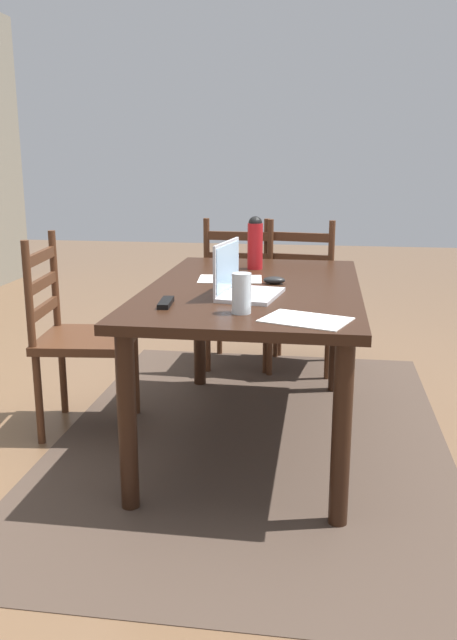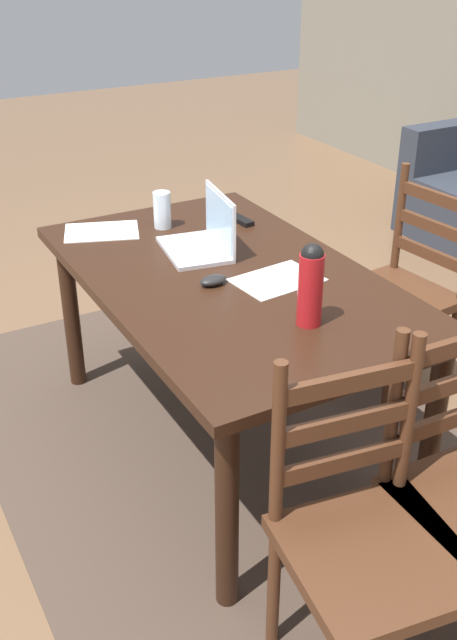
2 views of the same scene
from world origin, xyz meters
name	(u,v)px [view 1 (image 1 of 2)]	position (x,y,z in m)	size (l,w,h in m)	color
ground_plane	(253,437)	(0.00, 0.00, 0.00)	(14.00, 14.00, 0.00)	brown
area_rug	(253,436)	(0.00, 0.00, 0.00)	(2.64, 1.81, 0.01)	#47382D
dining_table	(254,305)	(0.00, 0.00, 0.65)	(1.57, 0.94, 0.74)	black
chair_right_near	(302,297)	(1.07, -0.18, 0.46)	(0.50, 0.50, 0.95)	#4C2B19
chair_right_far	(242,295)	(1.07, 0.19, 0.46)	(0.45, 0.45, 0.95)	#4C2B19
chair_far_head	(79,337)	(0.00, 0.84, 0.46)	(0.48, 0.48, 0.95)	#4C2B19
laptop	(240,282)	(-0.23, 0.03, 0.80)	(0.35, 0.27, 0.23)	silver
water_bottle	(255,242)	(0.45, 0.04, 0.88)	(0.08, 0.08, 0.27)	red
drinking_glass	(242,293)	(-0.54, -0.01, 0.81)	(0.07, 0.07, 0.15)	silver
computer_mouse	(274,280)	(0.05, -0.09, 0.75)	(0.06, 0.10, 0.03)	black
tv_remote	(166,303)	(-0.45, 0.30, 0.75)	(0.04, 0.17, 0.02)	black
paper_stack_left	(230,279)	(0.13, 0.13, 0.74)	(0.21, 0.30, 0.00)	white
paper_stack_right	(306,320)	(-0.61, -0.25, 0.74)	(0.21, 0.30, 0.00)	white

